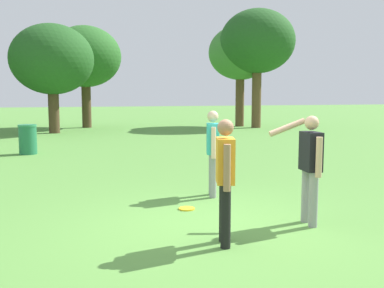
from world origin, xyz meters
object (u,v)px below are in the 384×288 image
person_bystander (310,161)px  tree_slender_mid (85,57)px  person_thrower (225,174)px  tree_back_right (257,42)px  frisbee (187,209)px  person_catcher (213,147)px  tree_back_left (240,53)px  trash_can_beside_table (28,139)px  tree_far_right (52,60)px

person_bystander → tree_slender_mid: (-2.34, 20.33, 3.03)m
person_thrower → tree_back_right: bearing=64.8°
person_thrower → person_bystander: size_ratio=1.00×
frisbee → tree_back_right: tree_back_right is taller
person_catcher → person_bystander: same height
tree_slender_mid → frisbee: bearing=-87.6°
tree_slender_mid → person_catcher: bearing=-85.2°
tree_back_left → tree_back_right: size_ratio=0.89×
frisbee → trash_can_beside_table: (-3.16, 8.04, 0.47)m
person_bystander → tree_back_right: size_ratio=0.25×
person_catcher → tree_far_right: (-3.25, 14.98, 2.64)m
tree_slender_mid → trash_can_beside_table: bearing=-102.1°
frisbee → tree_far_right: 16.38m
person_thrower → person_bystander: 1.60m
frisbee → tree_slender_mid: tree_slender_mid is taller
trash_can_beside_table → tree_far_right: tree_far_right is taller
person_bystander → tree_back_right: (7.01, 17.63, 3.86)m
person_catcher → trash_can_beside_table: person_catcher is taller
person_bystander → frisbee: bearing=138.9°
trash_can_beside_table → tree_back_left: bearing=40.3°
frisbee → tree_slender_mid: size_ratio=0.05×
person_thrower → tree_back_left: size_ratio=0.28×
frisbee → tree_slender_mid: bearing=92.4°
trash_can_beside_table → tree_back_right: size_ratio=0.14×
tree_far_right → tree_back_left: 10.71m
person_catcher → trash_can_beside_table: (-3.89, 7.23, -0.46)m
frisbee → tree_slender_mid: 19.42m
person_thrower → frisbee: size_ratio=5.95×
trash_can_beside_table → tree_back_right: (11.70, 8.25, 4.34)m
tree_back_right → tree_slender_mid: bearing=163.9°
person_bystander → trash_can_beside_table: (-4.69, 9.38, -0.48)m
trash_can_beside_table → tree_slender_mid: bearing=77.9°
person_thrower → tree_far_right: bearing=98.2°
tree_back_left → tree_back_right: (0.52, -1.24, 0.54)m
tree_far_right → trash_can_beside_table: bearing=-94.7°
tree_far_right → tree_back_left: bearing=9.4°
tree_far_right → tree_slender_mid: (1.71, 3.20, 0.41)m
person_catcher → tree_slender_mid: bearing=94.8°
person_bystander → person_thrower: bearing=-161.8°
tree_back_left → tree_back_right: bearing=-67.2°
frisbee → tree_far_right: (-2.52, 15.79, 3.57)m
person_bystander → frisbee: size_ratio=5.95×
person_bystander → person_catcher: bearing=110.5°
frisbee → tree_back_left: size_ratio=0.05×
tree_far_right → tree_slender_mid: bearing=61.8°
tree_far_right → tree_back_left: size_ratio=0.90×
person_catcher → person_bystander: bearing=-69.5°
frisbee → tree_back_left: 19.74m
person_thrower → frisbee: person_thrower is taller
person_catcher → frisbee: bearing=-132.1°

